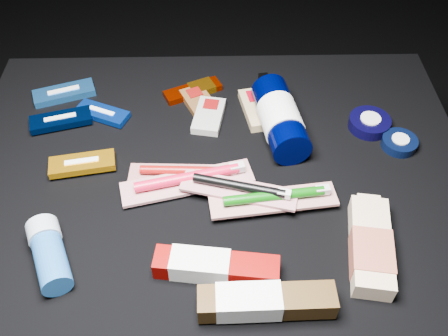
{
  "coord_description": "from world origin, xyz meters",
  "views": [
    {
      "loc": [
        0.0,
        -0.61,
        1.11
      ],
      "look_at": [
        0.01,
        0.01,
        0.42
      ],
      "focal_mm": 40.0,
      "sensor_mm": 36.0,
      "label": 1
    }
  ],
  "objects_px": {
    "bodywash_bottle": "(371,247)",
    "deodorant_stick": "(49,253)",
    "lotion_bottle": "(280,118)",
    "toothpaste_carton_red": "(211,266)"
  },
  "relations": [
    {
      "from": "bodywash_bottle",
      "to": "deodorant_stick",
      "type": "height_order",
      "value": "deodorant_stick"
    },
    {
      "from": "lotion_bottle",
      "to": "bodywash_bottle",
      "type": "relative_size",
      "value": 1.28
    },
    {
      "from": "bodywash_bottle",
      "to": "deodorant_stick",
      "type": "xyz_separation_m",
      "value": [
        -0.52,
        -0.01,
        0.01
      ]
    },
    {
      "from": "lotion_bottle",
      "to": "bodywash_bottle",
      "type": "distance_m",
      "value": 0.32
    },
    {
      "from": "lotion_bottle",
      "to": "toothpaste_carton_red",
      "type": "relative_size",
      "value": 1.23
    },
    {
      "from": "lotion_bottle",
      "to": "deodorant_stick",
      "type": "distance_m",
      "value": 0.5
    },
    {
      "from": "bodywash_bottle",
      "to": "deodorant_stick",
      "type": "relative_size",
      "value": 1.41
    },
    {
      "from": "bodywash_bottle",
      "to": "deodorant_stick",
      "type": "distance_m",
      "value": 0.52
    },
    {
      "from": "bodywash_bottle",
      "to": "toothpaste_carton_red",
      "type": "bearing_deg",
      "value": -164.34
    },
    {
      "from": "deodorant_stick",
      "to": "toothpaste_carton_red",
      "type": "distance_m",
      "value": 0.26
    }
  ]
}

